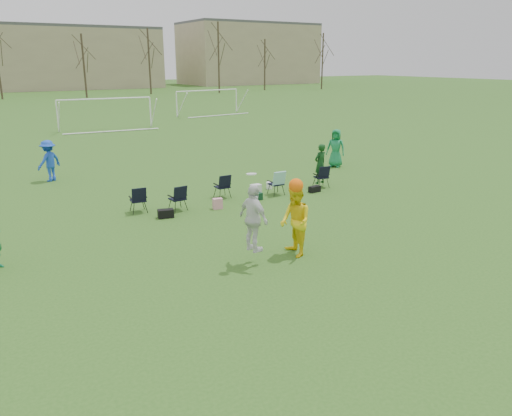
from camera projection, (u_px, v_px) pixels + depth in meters
ground at (303, 289)px, 12.14m from camera, size 260.00×260.00×0.00m
fielder_blue at (49, 161)px, 22.76m from camera, size 1.41×1.25×1.89m
fielder_green_far at (336, 148)px, 25.82m from camera, size 1.06×1.14×1.96m
center_contest at (281, 219)px, 13.73m from camera, size 2.11×1.14×2.57m
sideline_setup at (251, 184)px, 20.17m from camera, size 8.75×1.90×1.89m
goal_mid at (105, 105)px, 39.79m from camera, size 7.40×0.63×2.46m
goal_right at (208, 95)px, 50.68m from camera, size 7.35×1.14×2.46m
tree_line at (0, 62)px, 68.02m from camera, size 110.28×3.28×11.40m
building_row at (25, 56)px, 92.42m from camera, size 126.00×16.00×13.00m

